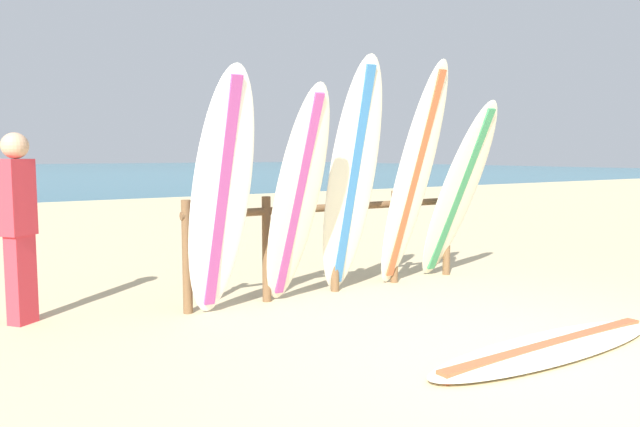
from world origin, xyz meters
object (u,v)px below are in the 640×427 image
(surfboard_leaning_far_left, at_px, (221,196))
(surfboard_leaning_center_left, at_px, (352,179))
(surfboard_lying_on_sand, at_px, (550,347))
(surfboard_leaning_left, at_px, (297,199))
(surfboard_rack, at_px, (335,231))
(beachgoer_standing, at_px, (18,220))
(surfboard_leaning_center, at_px, (413,178))
(surfboard_leaning_center_right, at_px, (458,193))

(surfboard_leaning_far_left, distance_m, surfboard_leaning_center_left, 1.55)
(surfboard_leaning_far_left, relative_size, surfboard_lying_on_sand, 0.89)
(surfboard_leaning_far_left, height_order, surfboard_leaning_left, surfboard_leaning_far_left)
(surfboard_rack, distance_m, beachgoer_standing, 3.09)
(surfboard_leaning_far_left, xyz_separation_m, surfboard_leaning_left, (0.76, -0.03, -0.06))
(surfboard_rack, relative_size, surfboard_leaning_center, 1.40)
(surfboard_leaning_left, bearing_deg, surfboard_rack, 30.71)
(surfboard_leaning_center_right, height_order, beachgoer_standing, surfboard_leaning_center_right)
(surfboard_leaning_center_left, bearing_deg, surfboard_rack, 93.25)
(surfboard_rack, distance_m, surfboard_leaning_center, 1.03)
(surfboard_leaning_far_left, relative_size, beachgoer_standing, 1.34)
(surfboard_leaning_center, xyz_separation_m, surfboard_lying_on_sand, (-0.54, -2.19, -1.20))
(surfboard_leaning_left, bearing_deg, beachgoer_standing, 158.17)
(surfboard_leaning_center_right, bearing_deg, beachgoer_standing, 169.72)
(surfboard_leaning_far_left, relative_size, surfboard_leaning_center, 0.91)
(surfboard_leaning_left, xyz_separation_m, surfboard_leaning_center_left, (0.77, 0.17, 0.17))
(beachgoer_standing, bearing_deg, surfboard_leaning_center_left, -13.78)
(surfboard_rack, relative_size, surfboard_leaning_far_left, 1.54)
(surfboard_leaning_center, xyz_separation_m, beachgoer_standing, (-3.80, 0.87, -0.31))
(surfboard_leaning_left, distance_m, surfboard_leaning_center_left, 0.81)
(surfboard_rack, distance_m, surfboard_leaning_left, 0.97)
(surfboard_leaning_center_left, xyz_separation_m, surfboard_leaning_center_right, (1.48, -0.07, -0.19))
(beachgoer_standing, bearing_deg, surfboard_lying_on_sand, -43.16)
(surfboard_rack, xyz_separation_m, surfboard_lying_on_sand, (0.21, -2.59, -0.63))
(surfboard_leaning_center_right, bearing_deg, surfboard_leaning_left, -177.62)
(surfboard_leaning_far_left, distance_m, surfboard_leaning_left, 0.77)
(surfboard_leaning_far_left, distance_m, surfboard_leaning_center, 2.28)
(surfboard_leaning_far_left, distance_m, surfboard_leaning_center_right, 3.02)
(surfboard_rack, height_order, beachgoer_standing, beachgoer_standing)
(surfboard_rack, height_order, surfboard_leaning_center_left, surfboard_leaning_center_left)
(surfboard_leaning_center_left, relative_size, surfboard_leaning_center, 1.00)
(surfboard_leaning_center_left, distance_m, surfboard_leaning_center_right, 1.50)
(surfboard_leaning_far_left, xyz_separation_m, surfboard_leaning_center, (2.27, 0.02, 0.11))
(surfboard_leaning_left, distance_m, surfboard_leaning_center_right, 2.26)
(surfboard_leaning_center_left, distance_m, surfboard_leaning_center, 0.75)
(surfboard_rack, relative_size, surfboard_leaning_center_right, 1.65)
(surfboard_leaning_center_left, distance_m, surfboard_lying_on_sand, 2.61)
(surfboard_leaning_center_left, relative_size, surfboard_leaning_center_right, 1.18)
(surfboard_leaning_center_left, bearing_deg, surfboard_leaning_center_right, -2.82)
(surfboard_leaning_left, bearing_deg, surfboard_lying_on_sand, -65.63)
(surfboard_leaning_center, distance_m, surfboard_leaning_center_right, 0.77)
(surfboard_rack, bearing_deg, surfboard_leaning_far_left, -164.54)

